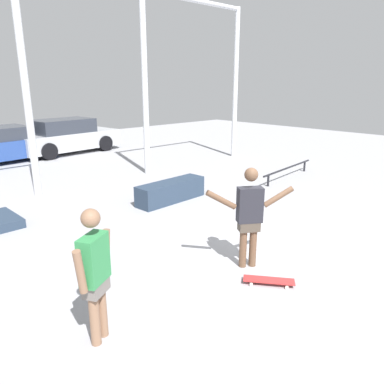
% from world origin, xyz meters
% --- Properties ---
extents(ground_plane, '(36.00, 36.00, 0.00)m').
position_xyz_m(ground_plane, '(0.00, 0.00, 0.00)').
color(ground_plane, '#9E9EA3').
extents(skateboarder, '(1.30, 0.92, 1.75)m').
position_xyz_m(skateboarder, '(-1.00, -0.30, 0.97)').
color(skateboarder, brown).
rests_on(skateboarder, ground_plane).
extents(skateboard, '(0.65, 0.77, 0.08)m').
position_xyz_m(skateboard, '(-1.23, -0.91, 0.06)').
color(skateboard, red).
rests_on(skateboard, ground_plane).
extents(grind_box, '(2.06, 0.64, 0.54)m').
position_xyz_m(grind_box, '(0.44, 3.43, 0.27)').
color(grind_box, '#28384C').
rests_on(grind_box, ground_plane).
extents(grind_rail, '(3.18, 0.41, 0.38)m').
position_xyz_m(grind_rail, '(4.86, 2.65, 0.31)').
color(grind_rail, black).
rests_on(grind_rail, ground_plane).
extents(canopy_support_right, '(4.79, 0.20, 5.86)m').
position_xyz_m(canopy_support_right, '(4.22, 6.41, 3.50)').
color(canopy_support_right, silver).
rests_on(canopy_support_right, ground_plane).
extents(parked_car_blue, '(4.18, 2.24, 1.39)m').
position_xyz_m(parked_car_blue, '(-1.06, 11.96, 0.67)').
color(parked_car_blue, '#284793').
rests_on(parked_car_blue, ground_plane).
extents(parked_car_silver, '(4.65, 2.23, 1.51)m').
position_xyz_m(parked_car_silver, '(1.69, 12.03, 0.73)').
color(parked_car_silver, '#B7BABF').
rests_on(parked_car_silver, ground_plane).
extents(bystander, '(0.68, 0.44, 1.71)m').
position_xyz_m(bystander, '(-3.85, -0.25, 0.94)').
color(bystander, '#8C664C').
rests_on(bystander, ground_plane).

